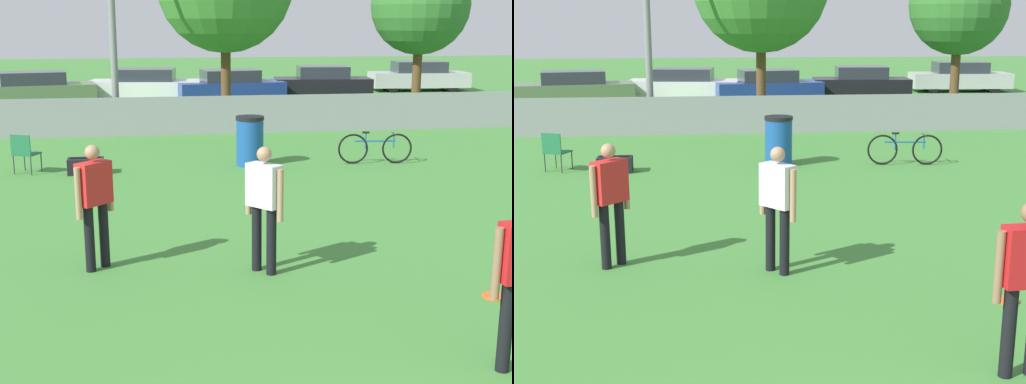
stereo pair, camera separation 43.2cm
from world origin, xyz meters
TOP-DOWN VIEW (x-y plane):
  - fence_backline at (0.00, 18.00)m, footprint 26.96×0.07m
  - tree_far_right at (7.12, 21.87)m, footprint 3.41×3.41m
  - player_thrower_red at (-3.06, 6.82)m, footprint 0.48×0.48m
  - player_receiver_white at (-0.90, 6.35)m, footprint 0.46×0.49m
  - frisbee_disc at (1.68, 5.07)m, footprint 0.28×0.28m
  - folding_chair_sideline at (-4.97, 13.19)m, footprint 0.61×0.61m
  - bicycle_sideline at (2.80, 13.12)m, footprint 1.71×0.44m
  - trash_bin at (-0.07, 13.34)m, footprint 0.64×0.64m
  - gear_bag_sideline at (-3.69, 12.98)m, footprint 0.75×0.41m
  - parked_car_olive at (-6.54, 25.69)m, footprint 4.70×2.38m
  - parked_car_white at (-2.38, 26.83)m, footprint 4.68×2.39m
  - parked_car_blue at (0.96, 25.94)m, footprint 4.38×2.26m
  - parked_car_dark at (4.94, 26.76)m, footprint 4.08×2.04m
  - parked_car_silver at (10.17, 29.43)m, footprint 4.57×2.04m

SIDE VIEW (x-z plane):
  - frisbee_disc at x=1.68m, z-range 0.00..0.03m
  - gear_bag_sideline at x=-3.69m, z-range -0.01..0.35m
  - bicycle_sideline at x=2.80m, z-range -0.01..0.73m
  - folding_chair_sideline at x=-4.97m, z-range 0.06..0.92m
  - fence_backline at x=0.00m, z-range -0.05..1.16m
  - trash_bin at x=-0.07m, z-range 0.00..1.13m
  - parked_car_blue at x=0.96m, z-range -0.01..1.29m
  - parked_car_white at x=-2.38m, z-range -0.01..1.31m
  - parked_car_silver at x=10.17m, z-range -0.02..1.33m
  - parked_car_olive at x=-6.54m, z-range 0.00..1.31m
  - parked_car_dark at x=4.94m, z-range -0.01..1.34m
  - player_thrower_red at x=-3.06m, z-range 0.14..1.81m
  - player_receiver_white at x=-0.90m, z-range 0.14..1.81m
  - tree_far_right at x=7.12m, z-range 0.99..6.41m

